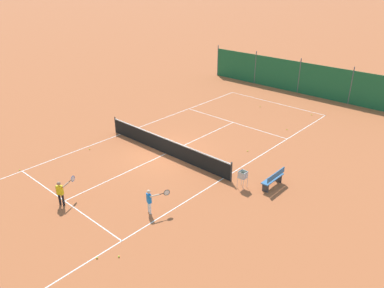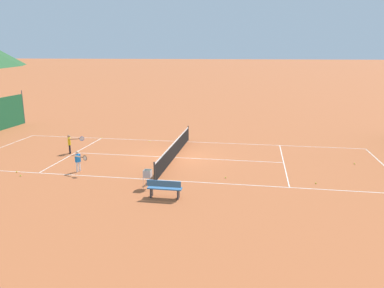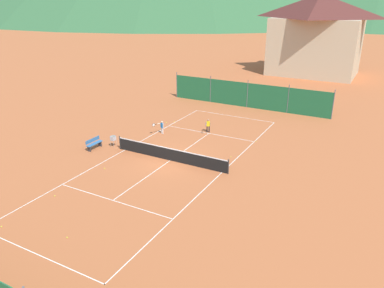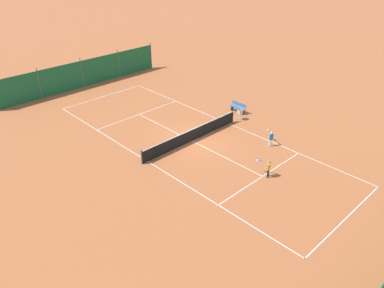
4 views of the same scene
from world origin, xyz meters
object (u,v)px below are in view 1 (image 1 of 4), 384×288
Objects in this scene: tennis_ball_alley_left at (287,129)px; tennis_ball_near_corner at (260,107)px; tennis_ball_by_net_left at (20,170)px; tennis_ball_far_corner at (312,115)px; tennis_ball_service_box at (248,151)px; courtside_bench at (273,179)px; tennis_ball_by_net_right at (97,258)px; tennis_ball_alley_right at (90,149)px; player_near_baseline at (150,199)px; tennis_net at (166,146)px; ball_hopper at (243,176)px; player_far_baseline at (61,191)px; tennis_ball_mid_court at (119,257)px.

tennis_ball_alley_left is 4.55m from tennis_ball_near_corner.
tennis_ball_alley_left is at bearing -118.27° from tennis_ball_by_net_left.
tennis_ball_service_box is at bearing 89.48° from tennis_ball_far_corner.
courtside_bench reaches higher than tennis_ball_by_net_left.
tennis_ball_alley_left and tennis_ball_by_net_right have the same top height.
tennis_ball_by_net_right is 10.97m from tennis_ball_service_box.
tennis_ball_alley_right is 9.30m from tennis_ball_by_net_right.
tennis_ball_by_net_right is (-0.84, 15.29, 0.00)m from tennis_ball_alley_left.
tennis_ball_by_net_right is (-0.64, 3.21, -0.64)m from player_near_baseline.
tennis_net is 6.41m from courtside_bench.
ball_hopper is at bearing 118.42° from tennis_ball_near_corner.
player_far_baseline is 16.93m from tennis_ball_near_corner.
tennis_ball_mid_court is 1.00× the size of tennis_ball_service_box.
tennis_net is 10.31× the size of ball_hopper.
player_far_baseline is 8.24m from ball_hopper.
player_near_baseline reaches higher than tennis_ball_service_box.
player_far_baseline is 10.40m from tennis_ball_service_box.
tennis_ball_mid_court is 9.48m from tennis_ball_alley_right.
tennis_ball_alley_right is 0.07× the size of ball_hopper.
tennis_net is 8.70m from tennis_ball_by_net_right.
tennis_ball_by_net_left is at bearing 81.16° from tennis_ball_alley_right.
tennis_ball_mid_court is 1.00× the size of tennis_ball_near_corner.
tennis_ball_far_corner is at bearing -99.98° from player_far_baseline.
ball_hopper reaches higher than tennis_ball_alley_right.
courtside_bench is (-10.59, -7.39, 0.42)m from tennis_ball_by_net_left.
player_far_baseline reaches higher than tennis_ball_alley_right.
tennis_ball_alley_right is at bearing 19.51° from courtside_bench.
tennis_ball_alley_right is 10.60m from courtside_bench.
tennis_ball_service_box is at bearing -139.35° from tennis_ball_alley_right.
player_far_baseline is 5.57m from tennis_ball_alley_right.
tennis_ball_mid_court is at bearing 94.36° from tennis_ball_far_corner.
tennis_ball_far_corner is at bearing -106.51° from tennis_net.
courtside_bench reaches higher than tennis_ball_service_box.
tennis_ball_near_corner is 1.00× the size of tennis_ball_by_net_right.
tennis_ball_by_net_right is at bearing 46.92° from tennis_ball_mid_court.
tennis_ball_alley_left is 15.31m from tennis_ball_by_net_right.
tennis_ball_far_corner is at bearing -165.62° from tennis_ball_near_corner.
tennis_ball_near_corner is at bearing -75.75° from tennis_ball_by_net_right.
tennis_net is 4.50m from tennis_ball_alley_right.
tennis_ball_by_net_left is (7.60, 14.14, 0.00)m from tennis_ball_alley_left.
tennis_ball_near_corner and tennis_ball_by_net_left have the same top height.
player_near_baseline is 17.34× the size of tennis_ball_alley_right.
tennis_ball_alley_left and tennis_ball_by_net_left have the same top height.
ball_hopper is (-8.94, -2.49, 0.62)m from tennis_ball_alley_right.
tennis_ball_far_corner is (0.22, -15.66, -0.64)m from player_near_baseline.
courtside_bench reaches higher than tennis_ball_mid_court.
tennis_ball_near_corner is (3.71, -2.63, 0.00)m from tennis_ball_alley_left.
courtside_bench reaches higher than tennis_ball_near_corner.
player_near_baseline reaches higher than tennis_ball_alley_right.
ball_hopper is (-5.65, 10.44, 0.62)m from tennis_ball_near_corner.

